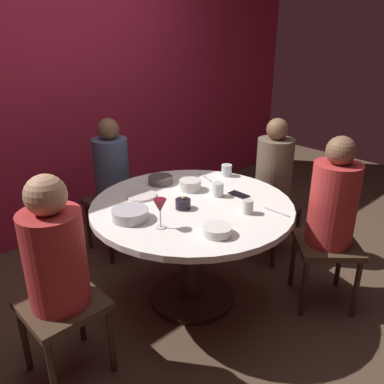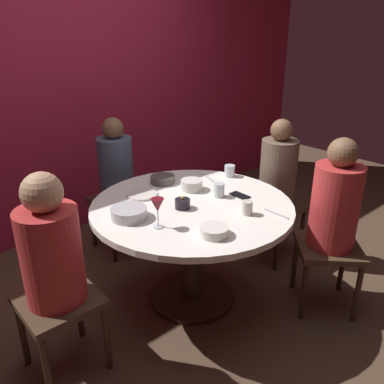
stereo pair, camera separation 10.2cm
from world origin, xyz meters
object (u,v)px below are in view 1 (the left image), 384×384
Objects in this scene: candle_holder at (183,204)px; bowl_sauce_side at (217,230)px; seated_diner_left at (55,260)px; dinner_plate at (141,195)px; wine_glass at (160,207)px; cup_by_left_diner at (227,170)px; bowl_small_white at (160,180)px; cup_by_right_diner at (248,207)px; cell_phone at (239,195)px; dining_table at (192,225)px; seated_diner_back at (112,173)px; seated_diner_front_right at (333,206)px; cup_near_candle at (218,189)px; seated_diner_right at (274,175)px; bowl_salad_center at (190,185)px; bowl_serving_large at (130,214)px.

bowl_sauce_side is (-0.09, -0.38, -0.01)m from candle_holder.
seated_diner_left reaches higher than dinner_plate.
cup_by_left_diner is (0.91, 0.31, -0.08)m from wine_glass.
bowl_small_white is 0.77m from cup_by_right_diner.
cell_phone is (0.50, -0.44, -0.00)m from dinner_plate.
dinner_plate reaches higher than cell_phone.
dining_table is 1.14× the size of seated_diner_back.
seated_diner_front_right reaches higher than seated_diner_left.
candle_holder is 0.31m from cup_near_candle.
candle_holder reaches higher than bowl_sauce_side.
cup_by_left_diner reaches higher than dinner_plate.
cup_by_right_diner is at bearing -53.43° from candle_holder.
bowl_sauce_side is (-0.02, -0.72, 0.02)m from dinner_plate.
bowl_salad_center is at bearing -13.45° from seated_diner_right.
cup_near_candle reaches higher than cell_phone.
bowl_sauce_side is at bearing -137.54° from cup_near_candle.
bowl_small_white is at bearing 106.13° from cup_near_candle.
seated_diner_right is 0.59m from cell_phone.
cup_by_right_diner reaches higher than bowl_salad_center.
bowl_small_white reaches higher than bowl_sauce_side.
dining_table is 1.12× the size of seated_diner_left.
dinner_plate is at bearing 118.02° from dining_table.
bowl_small_white is at bearing 95.05° from cup_by_right_diner.
cell_phone is at bearing -14.14° from candle_holder.
wine_glass is at bearing 5.44° from seated_diner_right.
cell_phone is at bearing -60.17° from bowl_salad_center.
bowl_salad_center is at bearing 89.51° from cup_by_right_diner.
bowl_sauce_side is at bearing -141.25° from cup_by_left_diner.
candle_holder is at bearing 4.61° from seated_diner_front_right.
cup_by_right_diner is at bearing -36.82° from bowl_serving_large.
wine_glass is at bearing 121.85° from bowl_sauce_side.
seated_diner_left reaches higher than cup_by_left_diner.
seated_diner_right reaches higher than bowl_salad_center.
bowl_salad_center is 1.60× the size of cup_near_candle.
bowl_sauce_side is at bearing -115.22° from dining_table.
candle_holder is at bearing 176.75° from cup_near_candle.
seated_diner_right is 13.63× the size of cup_by_right_diner.
cup_near_candle is 0.31m from cup_by_right_diner.
bowl_small_white is 2.03× the size of cup_by_left_diner.
dining_table is 0.47m from bowl_serving_large.
bowl_sauce_side is at bearing -103.87° from candle_holder.
wine_glass is 0.59m from cup_near_candle.
bowl_small_white is at bearing 22.30° from seated_diner_left.
cell_phone is at bearing 51.22° from cup_by_right_diner.
bowl_sauce_side reaches higher than dining_table.
cell_phone is at bearing -20.55° from dining_table.
wine_glass reaches higher than bowl_salad_center.
seated_diner_back is 6.46× the size of bowl_small_white.
wine_glass is 2.00× the size of cup_by_left_diner.
cup_by_right_diner is (0.51, -0.22, -0.09)m from wine_glass.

